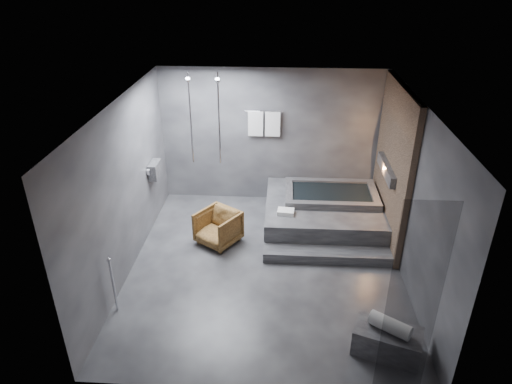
{
  "coord_description": "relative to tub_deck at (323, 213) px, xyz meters",
  "views": [
    {
      "loc": [
        0.23,
        -6.28,
        4.67
      ],
      "look_at": [
        -0.18,
        0.3,
        1.26
      ],
      "focal_mm": 32.0,
      "sensor_mm": 36.0,
      "label": 1
    }
  ],
  "objects": [
    {
      "name": "driftwood_chair",
      "position": [
        -1.94,
        -0.76,
        0.06
      ],
      "size": [
        0.94,
        0.94,
        0.63
      ],
      "primitive_type": "imported",
      "rotation": [
        0.0,
        0.0,
        -0.59
      ],
      "color": "#442A11",
      "rests_on": "ground"
    },
    {
      "name": "rolled_towel",
      "position": [
        0.62,
        -3.24,
        0.23
      ],
      "size": [
        0.55,
        0.46,
        0.19
      ],
      "primitive_type": "cylinder",
      "rotation": [
        0.0,
        1.57,
        -0.6
      ],
      "color": "silver",
      "rests_on": "concrete_bench"
    },
    {
      "name": "room",
      "position": [
        -0.65,
        -1.21,
        1.48
      ],
      "size": [
        5.0,
        5.04,
        2.82
      ],
      "color": "#29292B",
      "rests_on": "ground"
    },
    {
      "name": "tub_step",
      "position": [
        0.0,
        -1.18,
        -0.16
      ],
      "size": [
        2.2,
        0.36,
        0.18
      ],
      "primitive_type": "cube",
      "color": "#2D2D2F",
      "rests_on": "ground"
    },
    {
      "name": "deck_towel",
      "position": [
        -0.73,
        -0.51,
        0.29
      ],
      "size": [
        0.32,
        0.25,
        0.08
      ],
      "primitive_type": "cube",
      "rotation": [
        0.0,
        0.0,
        -0.09
      ],
      "color": "white",
      "rests_on": "tub_deck"
    },
    {
      "name": "tub_deck",
      "position": [
        0.0,
        0.0,
        0.0
      ],
      "size": [
        2.2,
        2.0,
        0.5
      ],
      "primitive_type": "cube",
      "color": "#2D2D2F",
      "rests_on": "ground"
    },
    {
      "name": "concrete_bench",
      "position": [
        0.62,
        -3.23,
        -0.06
      ],
      "size": [
        0.96,
        0.73,
        0.38
      ],
      "primitive_type": "cube",
      "rotation": [
        0.0,
        0.0,
        -0.34
      ],
      "color": "#2F2F31",
      "rests_on": "ground"
    }
  ]
}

